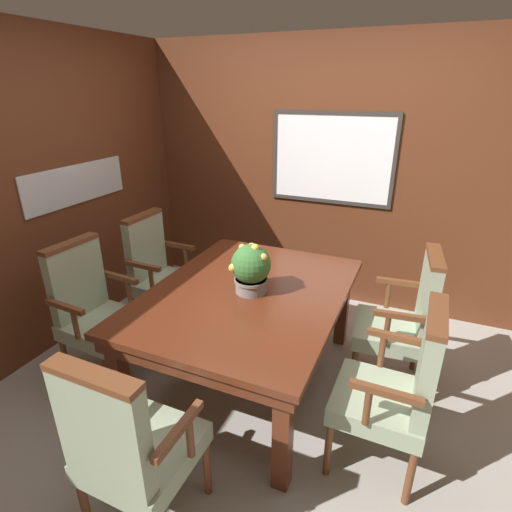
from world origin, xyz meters
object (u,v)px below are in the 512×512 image
object	(u,v)px
chair_left_near	(93,308)
chair_right_near	(398,387)
chair_left_far	(159,270)
chair_right_far	(405,318)
chair_head_near	(129,444)
dining_table	(247,303)
potted_plant	(251,268)

from	to	relation	value
chair_left_near	chair_right_near	bearing A→B (deg)	-86.00
chair_right_near	chair_left_near	bearing A→B (deg)	-88.97
chair_right_near	chair_left_far	distance (m)	2.16
chair_right_far	chair_left_near	size ratio (longest dim) A/B	1.00
chair_right_far	chair_left_near	world-z (taller)	same
chair_left_near	chair_head_near	bearing A→B (deg)	-125.68
chair_left_near	dining_table	bearing A→B (deg)	-66.76
chair_right_far	potted_plant	distance (m)	1.11
potted_plant	chair_right_near	bearing A→B (deg)	-20.04
chair_left_near	potted_plant	size ratio (longest dim) A/B	2.94
chair_left_far	chair_head_near	world-z (taller)	same
chair_left_far	chair_left_near	size ratio (longest dim) A/B	1.00
chair_right_far	potted_plant	bearing A→B (deg)	-75.00
chair_left_near	potted_plant	distance (m)	1.19
chair_left_far	chair_left_near	world-z (taller)	same
dining_table	chair_right_far	world-z (taller)	chair_right_far
dining_table	chair_left_far	xyz separation A→B (m)	(-1.00, 0.35, -0.09)
chair_head_near	chair_right_near	bearing A→B (deg)	-140.37
chair_left_far	chair_head_near	bearing A→B (deg)	-146.49
chair_right_far	chair_right_near	bearing A→B (deg)	-4.05
chair_right_near	chair_head_near	bearing A→B (deg)	-50.13
chair_right_near	chair_head_near	size ratio (longest dim) A/B	1.00
chair_head_near	chair_right_far	size ratio (longest dim) A/B	1.00
chair_head_near	chair_right_far	bearing A→B (deg)	-122.36
chair_right_near	chair_right_far	distance (m)	0.74
dining_table	chair_head_near	world-z (taller)	chair_head_near
chair_right_near	chair_left_far	bearing A→B (deg)	-108.46
chair_right_far	chair_left_far	bearing A→B (deg)	-94.93
chair_left_near	potted_plant	world-z (taller)	potted_plant
dining_table	chair_head_near	distance (m)	1.22
dining_table	potted_plant	distance (m)	0.27
dining_table	chair_left_far	bearing A→B (deg)	160.69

